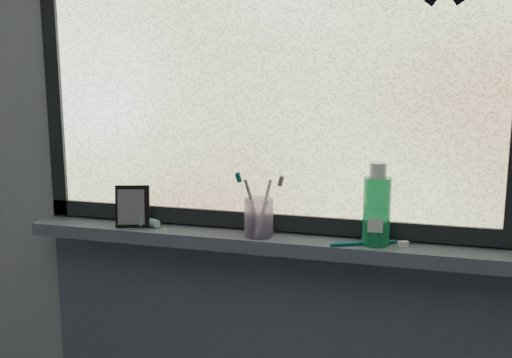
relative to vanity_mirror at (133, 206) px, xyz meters
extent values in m
cube|color=#9EA3A8|center=(0.48, 0.09, 0.17)|extent=(3.00, 0.01, 2.50)
cube|color=#4E5669|center=(0.48, 0.02, -0.08)|extent=(1.62, 0.14, 0.04)
cube|color=silver|center=(0.48, 0.07, 0.45)|extent=(1.50, 0.01, 1.00)
cube|color=black|center=(0.48, 0.07, -0.03)|extent=(1.60, 0.03, 0.05)
cube|color=black|center=(-0.29, 0.07, 0.45)|extent=(0.05, 0.03, 1.10)
cube|color=black|center=(0.00, 0.00, 0.00)|extent=(0.11, 0.08, 0.13)
cylinder|color=#D2B0E8|center=(0.40, 0.01, -0.01)|extent=(0.10, 0.10, 0.11)
cylinder|color=#22B16B|center=(0.73, 0.01, 0.05)|extent=(0.10, 0.10, 0.19)
camera|label=1|loc=(0.82, -1.54, 0.40)|focal=40.00mm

